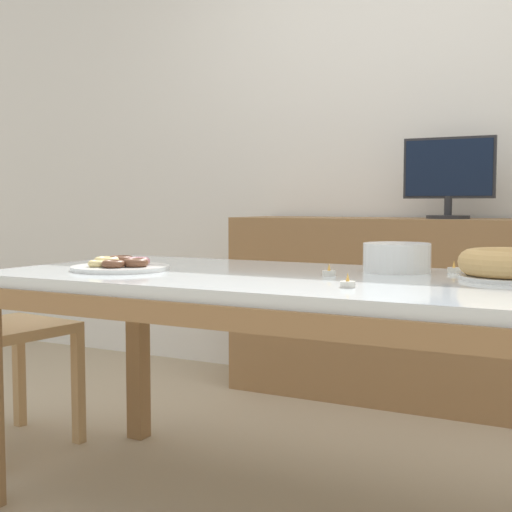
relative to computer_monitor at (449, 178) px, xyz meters
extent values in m
cube|color=white|center=(-0.18, 0.30, 0.22)|extent=(8.00, 0.10, 2.60)
cube|color=silver|center=(-0.18, -1.44, -0.35)|extent=(1.74, 0.86, 0.04)
cube|color=olive|center=(-0.18, -1.84, -0.40)|extent=(1.77, 0.08, 0.06)
cube|color=olive|center=(-0.18, -1.03, -0.40)|extent=(1.77, 0.08, 0.06)
cube|color=olive|center=(-1.02, -1.44, -0.40)|extent=(0.08, 0.89, 0.06)
cube|color=olive|center=(-1.00, -1.05, -0.73)|extent=(0.07, 0.07, 0.69)
cube|color=tan|center=(-1.38, -1.39, -0.61)|extent=(0.47, 0.47, 0.04)
cube|color=tan|center=(-1.17, -1.22, -0.85)|extent=(0.04, 0.04, 0.45)
cube|color=tan|center=(-1.55, -1.17, -0.85)|extent=(0.04, 0.04, 0.45)
cube|color=olive|center=(-0.18, 0.00, -0.63)|extent=(1.77, 0.44, 0.89)
cylinder|color=#262628|center=(0.00, 0.00, -0.18)|extent=(0.20, 0.20, 0.02)
cylinder|color=#262628|center=(0.00, 0.00, -0.13)|extent=(0.04, 0.04, 0.09)
cube|color=#262628|center=(0.00, 0.00, 0.05)|extent=(0.42, 0.02, 0.28)
cube|color=black|center=(0.00, -0.01, 0.05)|extent=(0.40, 0.00, 0.26)
cylinder|color=white|center=(0.47, -1.27, -0.33)|extent=(0.28, 0.28, 0.01)
torus|color=tan|center=(0.47, -1.27, -0.28)|extent=(0.29, 0.29, 0.07)
cylinder|color=white|center=(-0.68, -1.55, -0.32)|extent=(0.31, 0.31, 0.01)
torus|color=brown|center=(-0.61, -1.56, -0.30)|extent=(0.08, 0.08, 0.03)
torus|color=pink|center=(-0.65, -1.49, -0.31)|extent=(0.07, 0.07, 0.02)
torus|color=brown|center=(-0.73, -1.49, -0.30)|extent=(0.09, 0.09, 0.03)
torus|color=#EAD184|center=(-0.74, -1.54, -0.31)|extent=(0.08, 0.08, 0.03)
torus|color=#EAD184|center=(-0.72, -1.62, -0.31)|extent=(0.06, 0.06, 0.02)
torus|color=brown|center=(-0.65, -1.62, -0.31)|extent=(0.07, 0.07, 0.02)
cylinder|color=white|center=(0.12, -1.19, -0.33)|extent=(0.21, 0.21, 0.01)
cylinder|color=white|center=(0.12, -1.19, -0.32)|extent=(0.21, 0.21, 0.01)
cylinder|color=white|center=(0.12, -1.19, -0.31)|extent=(0.21, 0.21, 0.01)
cylinder|color=white|center=(0.12, -1.19, -0.30)|extent=(0.21, 0.21, 0.01)
cylinder|color=white|center=(0.12, -1.19, -0.29)|extent=(0.21, 0.21, 0.01)
cylinder|color=white|center=(0.12, -1.19, -0.28)|extent=(0.21, 0.21, 0.01)
cylinder|color=white|center=(0.12, -1.19, -0.27)|extent=(0.21, 0.21, 0.01)
cylinder|color=white|center=(0.12, -1.19, -0.26)|extent=(0.21, 0.21, 0.01)
cylinder|color=white|center=(0.12, -1.19, -0.25)|extent=(0.21, 0.21, 0.01)
cylinder|color=silver|center=(0.29, -1.14, -0.32)|extent=(0.04, 0.04, 0.02)
cylinder|color=white|center=(0.29, -1.14, -0.32)|extent=(0.03, 0.03, 0.00)
cone|color=#F9B74C|center=(0.29, -1.14, -0.30)|extent=(0.01, 0.01, 0.02)
cylinder|color=silver|center=(0.14, -1.65, -0.32)|extent=(0.04, 0.04, 0.02)
cylinder|color=white|center=(0.14, -1.65, -0.32)|extent=(0.03, 0.03, 0.00)
cone|color=#F9B74C|center=(0.14, -1.65, -0.30)|extent=(0.01, 0.01, 0.02)
cylinder|color=silver|center=(-0.02, -1.41, -0.32)|extent=(0.04, 0.04, 0.02)
cylinder|color=white|center=(-0.02, -1.41, -0.32)|extent=(0.03, 0.03, 0.00)
cone|color=#F9B74C|center=(-0.02, -1.41, -0.30)|extent=(0.01, 0.01, 0.02)
camera|label=1|loc=(0.78, -3.35, -0.12)|focal=50.00mm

